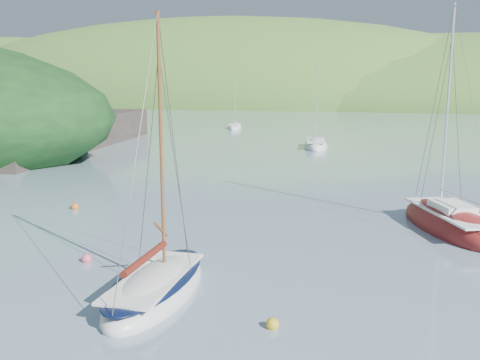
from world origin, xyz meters
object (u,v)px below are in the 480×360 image
(distant_sloop_a, at_px, (316,146))
(distant_sloop_c, at_px, (235,127))
(sloop_red, at_px, (449,225))
(daysailer_white, at_px, (156,289))

(distant_sloop_a, height_order, distant_sloop_c, distant_sloop_a)
(sloop_red, relative_size, distant_sloop_a, 1.16)
(daysailer_white, relative_size, sloop_red, 0.86)
(sloop_red, bearing_deg, distant_sloop_c, 94.38)
(distant_sloop_c, bearing_deg, daysailer_white, -85.69)
(daysailer_white, height_order, distant_sloop_c, daysailer_white)
(sloop_red, xyz_separation_m, distant_sloop_c, (-29.04, 52.00, -0.07))
(sloop_red, distance_m, distant_sloop_c, 59.56)
(daysailer_white, xyz_separation_m, sloop_red, (10.24, 12.19, -0.01))
(daysailer_white, relative_size, distant_sloop_c, 1.26)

